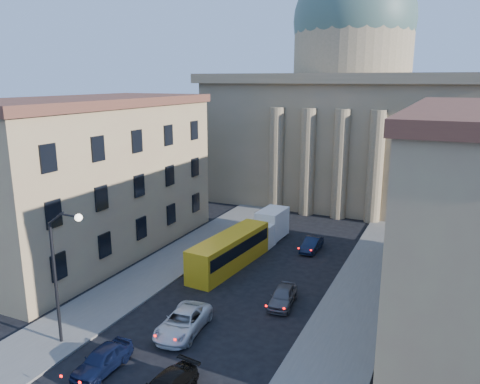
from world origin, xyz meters
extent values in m
cube|color=#625E59|center=(-8.50, 18.00, 0.07)|extent=(5.00, 60.00, 0.15)
cube|color=#625E59|center=(8.50, 18.00, 0.07)|extent=(5.00, 60.00, 0.15)
cube|color=#827350|center=(0.00, 56.00, 8.00)|extent=(34.00, 26.00, 16.00)
cube|color=#827350|center=(0.00, 56.00, 16.40)|extent=(35.50, 27.50, 1.20)
cylinder|color=#827350|center=(0.00, 56.00, 20.00)|extent=(16.00, 16.00, 8.00)
sphere|color=#425A51|center=(0.00, 56.00, 24.00)|extent=(16.40, 16.40, 16.40)
cube|color=#827350|center=(-21.00, 54.00, 5.50)|extent=(13.00, 13.00, 11.00)
cone|color=brown|center=(-21.00, 54.00, 13.00)|extent=(26.02, 26.02, 4.00)
cylinder|color=#827350|center=(-6.00, 42.80, 6.50)|extent=(1.80, 1.80, 13.00)
cylinder|color=#827350|center=(-2.00, 42.80, 6.50)|extent=(1.80, 1.80, 13.00)
cylinder|color=#827350|center=(2.00, 42.80, 6.50)|extent=(1.80, 1.80, 13.00)
cylinder|color=#827350|center=(6.00, 42.80, 6.50)|extent=(1.80, 1.80, 13.00)
cube|color=tan|center=(-17.00, 22.00, 7.00)|extent=(11.00, 26.00, 14.00)
cube|color=brown|center=(-17.00, 22.00, 14.30)|extent=(11.60, 26.60, 0.80)
cylinder|color=black|center=(-7.50, 8.00, 4.00)|extent=(0.20, 0.20, 8.00)
cylinder|color=black|center=(-6.95, 8.00, 8.35)|extent=(1.30, 0.12, 0.96)
cylinder|color=black|center=(-5.95, 8.00, 8.65)|extent=(1.30, 0.12, 0.12)
sphere|color=white|center=(-5.20, 8.00, 8.60)|extent=(0.44, 0.44, 0.44)
imported|color=black|center=(-3.17, 6.85, 0.70)|extent=(1.67, 4.12, 1.40)
imported|color=silver|center=(-1.17, 12.37, 0.73)|extent=(2.98, 5.48, 1.46)
imported|color=#525358|center=(3.50, 18.79, 0.69)|extent=(2.08, 4.21, 1.38)
imported|color=black|center=(2.29, 30.59, 0.65)|extent=(1.41, 3.95, 1.30)
cube|color=gold|center=(-3.20, 23.63, 1.48)|extent=(3.32, 10.66, 2.96)
cube|color=black|center=(-3.20, 23.63, 1.95)|extent=(3.32, 10.10, 1.05)
cylinder|color=black|center=(-4.49, 19.91, 0.48)|extent=(0.37, 0.98, 0.95)
cylinder|color=black|center=(-2.59, 19.74, 0.48)|extent=(0.37, 0.98, 0.95)
cylinder|color=black|center=(-3.81, 27.51, 0.48)|extent=(0.37, 0.98, 0.95)
cylinder|color=black|center=(-1.91, 27.34, 0.48)|extent=(0.37, 0.98, 0.95)
cube|color=silver|center=(-2.61, 29.80, 1.14)|extent=(2.27, 2.36, 2.28)
cube|color=black|center=(-2.66, 28.71, 1.42)|extent=(2.09, 0.20, 1.04)
cube|color=silver|center=(-2.51, 32.36, 1.66)|extent=(2.43, 4.07, 2.94)
cylinder|color=black|center=(-3.58, 29.46, 0.43)|extent=(0.30, 0.86, 0.85)
cylinder|color=black|center=(-1.68, 29.39, 0.43)|extent=(0.30, 0.86, 0.85)
cylinder|color=black|center=(-3.43, 33.25, 0.43)|extent=(0.30, 0.86, 0.85)
cylinder|color=black|center=(-1.53, 33.18, 0.43)|extent=(0.30, 0.86, 0.85)
camera|label=1|loc=(13.87, -11.42, 16.29)|focal=35.00mm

